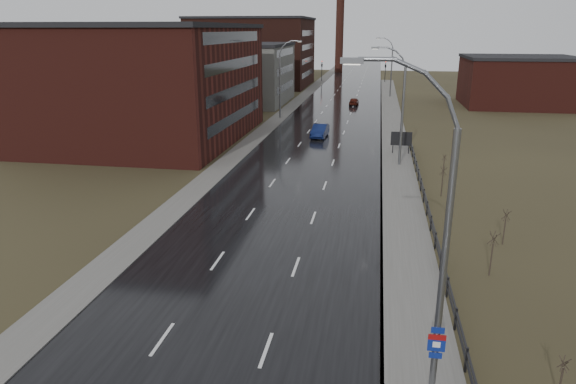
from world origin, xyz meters
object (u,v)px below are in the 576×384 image
at_px(billboard, 401,139).
at_px(car_far, 354,102).
at_px(car_near, 320,131).
at_px(streetlight_main, 435,247).

relative_size(billboard, car_far, 0.65).
bearing_deg(billboard, car_near, 140.83).
xyz_separation_m(billboard, car_near, (-9.55, 7.78, -0.91)).
xyz_separation_m(streetlight_main, billboard, (0.63, 38.79, -4.36)).
bearing_deg(car_near, streetlight_main, -75.81).
distance_m(streetlight_main, car_near, 47.70).
height_order(streetlight_main, car_far, streetlight_main).
relative_size(billboard, car_near, 0.52).
distance_m(streetlight_main, billboard, 39.04).
bearing_deg(car_far, car_near, 86.47).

